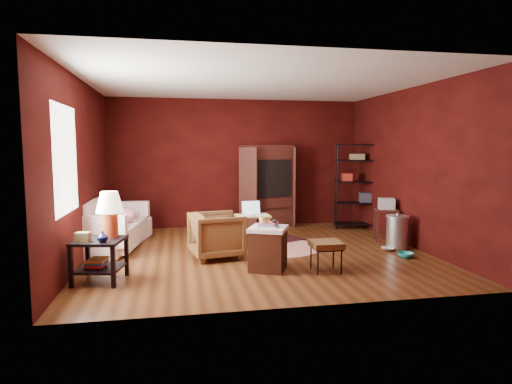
% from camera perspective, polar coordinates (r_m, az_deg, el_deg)
% --- Properties ---
extents(room, '(5.54, 5.04, 2.84)m').
position_cam_1_polar(room, '(7.01, 0.00, 3.09)').
color(room, brown).
rests_on(room, ground).
extents(sofa, '(1.01, 2.05, 0.77)m').
position_cam_1_polar(sofa, '(7.90, -18.38, -4.33)').
color(sofa, white).
rests_on(sofa, ground).
extents(armchair, '(0.85, 0.89, 0.79)m').
position_cam_1_polar(armchair, '(6.86, -5.24, -5.46)').
color(armchair, black).
rests_on(armchair, ground).
extents(pet_bowl_steel, '(0.23, 0.13, 0.22)m').
position_cam_1_polar(pet_bowl_steel, '(7.67, 17.13, -6.68)').
color(pet_bowl_steel, silver).
rests_on(pet_bowl_steel, ground).
extents(pet_bowl_turquoise, '(0.25, 0.08, 0.25)m').
position_cam_1_polar(pet_bowl_turquoise, '(7.29, 19.34, -7.29)').
color(pet_bowl_turquoise, '#25AEAC').
rests_on(pet_bowl_turquoise, ground).
extents(vase, '(0.15, 0.16, 0.14)m').
position_cam_1_polar(vase, '(5.74, -19.77, -5.66)').
color(vase, '#0B1038').
rests_on(vase, side_table).
extents(mug, '(0.14, 0.12, 0.12)m').
position_cam_1_polar(mug, '(6.03, 0.98, -3.60)').
color(mug, '#DCD56B').
rests_on(mug, hamper).
extents(side_table, '(0.70, 0.70, 1.18)m').
position_cam_1_polar(side_table, '(5.96, -19.52, -4.50)').
color(side_table, black).
rests_on(side_table, ground).
extents(sofa_cushions, '(1.01, 1.98, 0.79)m').
position_cam_1_polar(sofa_cushions, '(7.90, -18.34, -4.30)').
color(sofa_cushions, white).
rests_on(sofa_cushions, sofa).
extents(hamper, '(0.67, 0.67, 0.72)m').
position_cam_1_polar(hamper, '(6.17, 1.62, -7.43)').
color(hamper, '#441D0F').
rests_on(hamper, ground).
extents(footstool, '(0.44, 0.44, 0.43)m').
position_cam_1_polar(footstool, '(6.17, 9.33, -7.04)').
color(footstool, black).
rests_on(footstool, ground).
extents(rug_round, '(1.82, 1.82, 0.01)m').
position_cam_1_polar(rug_round, '(7.57, 2.91, -7.40)').
color(rug_round, '#F1DEC9').
rests_on(rug_round, ground).
extents(rug_oriental, '(1.58, 1.37, 0.01)m').
position_cam_1_polar(rug_oriental, '(8.14, 1.07, -6.36)').
color(rug_oriental, '#51151B').
rests_on(rug_oriental, ground).
extents(laptop_desk, '(0.63, 0.50, 0.77)m').
position_cam_1_polar(laptop_desk, '(7.78, -0.49, -3.49)').
color(laptop_desk, '#FFD774').
rests_on(laptop_desk, ground).
extents(tv_armoire, '(1.37, 0.97, 1.80)m').
position_cam_1_polar(tv_armoire, '(9.40, 1.53, 0.99)').
color(tv_armoire, '#481A14').
rests_on(tv_armoire, ground).
extents(wire_shelving, '(0.96, 0.61, 1.83)m').
position_cam_1_polar(wire_shelving, '(9.46, 13.31, 1.26)').
color(wire_shelving, black).
rests_on(wire_shelving, ground).
extents(small_stand, '(0.51, 0.51, 0.81)m').
position_cam_1_polar(small_stand, '(8.37, 16.99, -2.19)').
color(small_stand, '#481A14').
rests_on(small_stand, ground).
extents(trash_can, '(0.49, 0.49, 0.63)m').
position_cam_1_polar(trash_can, '(7.83, 18.31, -5.07)').
color(trash_can, silver).
rests_on(trash_can, ground).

